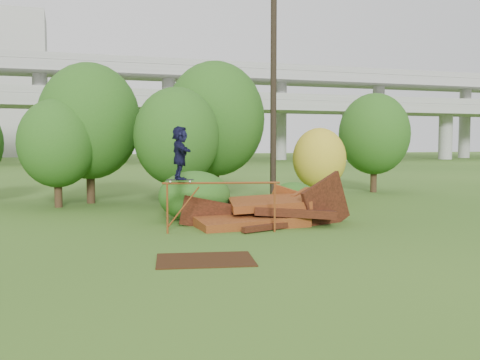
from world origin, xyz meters
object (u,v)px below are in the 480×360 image
object	(u,v)px
scrap_pile	(267,213)
flat_plate	(205,260)
utility_pole	(273,84)
skater	(180,153)

from	to	relation	value
scrap_pile	flat_plate	size ratio (longest dim) A/B	2.65
utility_pole	skater	bearing A→B (deg)	-129.25
skater	utility_pole	xyz separation A→B (m)	(5.86, 7.17, 2.98)
skater	utility_pole	bearing A→B (deg)	-34.34
skater	flat_plate	world-z (taller)	skater
flat_plate	utility_pole	bearing A→B (deg)	61.10
scrap_pile	skater	xyz separation A→B (m)	(-3.10, -0.81, 2.06)
flat_plate	utility_pole	xyz separation A→B (m)	(6.08, 11.01, 5.41)
flat_plate	scrap_pile	bearing A→B (deg)	54.47
scrap_pile	utility_pole	distance (m)	8.57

